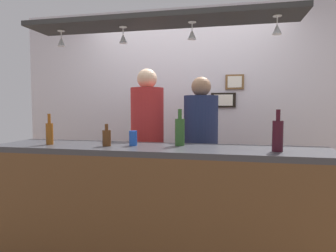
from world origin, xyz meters
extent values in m
plane|color=olive|center=(0.00, 0.00, 0.00)|extent=(8.00, 8.00, 0.00)
cube|color=silver|center=(0.00, 1.10, 1.30)|extent=(4.40, 0.06, 2.60)
cube|color=#38383D|center=(0.00, -0.35, 1.02)|extent=(2.70, 0.55, 0.04)
cube|color=brown|center=(0.00, -0.60, 0.50)|extent=(2.65, 0.04, 1.00)
cube|color=black|center=(0.00, -0.30, 2.04)|extent=(2.20, 0.36, 0.04)
cylinder|color=silver|center=(-0.87, -0.27, 2.02)|extent=(0.06, 0.06, 0.00)
cylinder|color=silver|center=(-0.87, -0.27, 1.99)|extent=(0.01, 0.01, 0.06)
cone|color=silver|center=(-0.87, -0.27, 1.92)|extent=(0.07, 0.07, 0.08)
cylinder|color=silver|center=(-0.30, -0.28, 2.02)|extent=(0.06, 0.06, 0.00)
cylinder|color=silver|center=(-0.30, -0.28, 1.99)|extent=(0.01, 0.01, 0.06)
cone|color=silver|center=(-0.30, -0.28, 1.92)|extent=(0.07, 0.07, 0.08)
cylinder|color=silver|center=(0.28, -0.30, 2.02)|extent=(0.06, 0.06, 0.00)
cylinder|color=silver|center=(0.28, -0.30, 1.99)|extent=(0.01, 0.01, 0.06)
cone|color=silver|center=(0.28, -0.30, 1.92)|extent=(0.07, 0.07, 0.08)
cylinder|color=silver|center=(0.90, -0.32, 2.02)|extent=(0.06, 0.06, 0.00)
cylinder|color=silver|center=(0.90, -0.32, 1.99)|extent=(0.01, 0.01, 0.06)
cone|color=silver|center=(0.90, -0.32, 1.92)|extent=(0.07, 0.07, 0.08)
cube|color=#2D334C|center=(-0.26, 0.30, 0.42)|extent=(0.17, 0.18, 0.83)
cylinder|color=red|center=(-0.26, 0.30, 1.19)|extent=(0.34, 0.34, 0.72)
sphere|color=beige|center=(-0.26, 0.30, 1.65)|extent=(0.21, 0.21, 0.21)
cube|color=#2D334C|center=(0.29, 0.30, 0.39)|extent=(0.17, 0.18, 0.79)
cylinder|color=navy|center=(0.29, 0.30, 1.13)|extent=(0.34, 0.34, 0.68)
sphere|color=#9E7556|center=(0.29, 0.30, 1.56)|extent=(0.19, 0.19, 0.19)
cylinder|color=#512D14|center=(-0.40, -0.41, 1.11)|extent=(0.07, 0.07, 0.13)
cylinder|color=#512D14|center=(-0.40, -0.41, 1.20)|extent=(0.03, 0.03, 0.05)
cylinder|color=brown|center=(-0.91, -0.41, 1.13)|extent=(0.06, 0.06, 0.18)
cylinder|color=brown|center=(-0.91, -0.41, 1.26)|extent=(0.03, 0.03, 0.08)
cylinder|color=#380F19|center=(0.91, -0.41, 1.15)|extent=(0.08, 0.08, 0.22)
cylinder|color=#380F19|center=(0.91, -0.41, 1.30)|extent=(0.03, 0.03, 0.08)
cylinder|color=#2D5623|center=(0.17, -0.25, 1.15)|extent=(0.08, 0.08, 0.22)
cylinder|color=#2D5623|center=(0.17, -0.25, 1.30)|extent=(0.03, 0.03, 0.08)
cylinder|color=#1E4CB2|center=(-0.20, -0.33, 1.10)|extent=(0.07, 0.07, 0.12)
cube|color=brown|center=(0.63, 1.06, 1.66)|extent=(0.22, 0.02, 0.18)
cube|color=white|center=(0.63, 1.05, 1.66)|extent=(0.17, 0.01, 0.14)
cube|color=black|center=(0.49, 1.06, 1.44)|extent=(0.30, 0.02, 0.18)
cube|color=white|center=(0.49, 1.05, 1.44)|extent=(0.23, 0.01, 0.14)
camera|label=1|loc=(0.57, -2.58, 1.36)|focal=31.00mm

